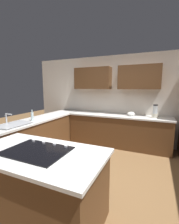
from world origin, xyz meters
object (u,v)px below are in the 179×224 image
(sink_unit, at_px, (13,124))
(blender, at_px, (155,112))
(mixing_bowl, at_px, (131,114))
(dish_soap_bottle, at_px, (32,116))
(cooktop, at_px, (37,150))

(sink_unit, xyz_separation_m, blender, (-2.68, -2.03, 0.13))
(mixing_bowl, bearing_deg, sink_unit, 44.36)
(mixing_bowl, distance_m, dish_soap_bottle, 2.55)
(blender, bearing_deg, mixing_bowl, -0.00)
(sink_unit, distance_m, mixing_bowl, 2.91)
(sink_unit, height_order, mixing_bowl, sink_unit)
(mixing_bowl, relative_size, dish_soap_bottle, 0.72)
(cooktop, distance_m, mixing_bowl, 2.95)
(blender, xyz_separation_m, mixing_bowl, (0.60, -0.00, -0.09))
(sink_unit, bearing_deg, cooktop, 149.15)
(cooktop, bearing_deg, mixing_bowl, -103.51)
(cooktop, relative_size, blender, 2.24)
(dish_soap_bottle, bearing_deg, mixing_bowl, -142.45)
(cooktop, xyz_separation_m, blender, (-1.29, -2.86, 0.14))
(sink_unit, relative_size, mixing_bowl, 3.44)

